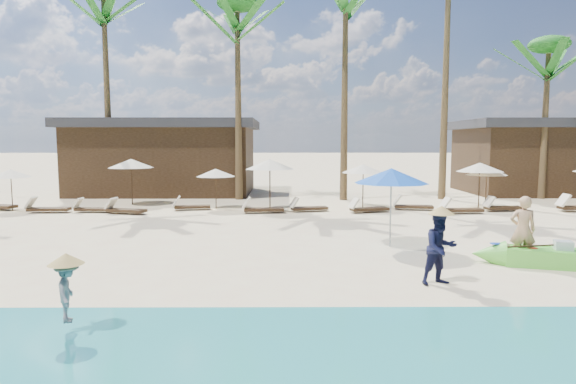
{
  "coord_description": "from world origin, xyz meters",
  "views": [
    {
      "loc": [
        -0.91,
        -11.07,
        3.05
      ],
      "look_at": [
        -0.83,
        2.0,
        1.67
      ],
      "focal_mm": 30.0,
      "sensor_mm": 36.0,
      "label": 1
    }
  ],
  "objects": [
    {
      "name": "resort_parasol_7",
      "position": [
        7.82,
        10.41,
        1.9
      ],
      "size": [
        2.05,
        2.05,
        2.11
      ],
      "color": "#3D2919",
      "rests_on": "ground"
    },
    {
      "name": "resort_parasol_5",
      "position": [
        -1.59,
        10.2,
        2.05
      ],
      "size": [
        2.21,
        2.21,
        2.27
      ],
      "color": "#3D2919",
      "rests_on": "ground"
    },
    {
      "name": "tourist",
      "position": [
        5.02,
        0.72,
        0.85
      ],
      "size": [
        0.69,
        0.52,
        1.71
      ],
      "primitive_type": "imported",
      "rotation": [
        0.0,
        0.0,
        2.95
      ],
      "color": "tan",
      "rests_on": "ground"
    },
    {
      "name": "pavilion_east",
      "position": [
        14.0,
        17.5,
        2.2
      ],
      "size": [
        8.8,
        6.6,
        4.3
      ],
      "color": "#3D2919",
      "rests_on": "ground"
    },
    {
      "name": "resort_parasol_3",
      "position": [
        -8.34,
        12.13,
        2.0
      ],
      "size": [
        2.15,
        2.15,
        2.22
      ],
      "color": "#3D2919",
      "rests_on": "ground"
    },
    {
      "name": "ground",
      "position": [
        0.0,
        0.0,
        0.0
      ],
      "size": [
        240.0,
        240.0,
        0.0
      ],
      "primitive_type": "plane",
      "color": "beige",
      "rests_on": "ground"
    },
    {
      "name": "pavilion_west",
      "position": [
        -8.0,
        17.5,
        2.19
      ],
      "size": [
        10.8,
        6.6,
        4.3
      ],
      "color": "#3D2919",
      "rests_on": "ground"
    },
    {
      "name": "wet_sand_strip",
      "position": [
        0.0,
        -5.0,
        0.0
      ],
      "size": [
        240.0,
        4.5,
        0.01
      ],
      "primitive_type": "cube",
      "color": "tan",
      "rests_on": "ground"
    },
    {
      "name": "lounger_8_left",
      "position": [
        8.6,
        9.8,
        0.2
      ],
      "size": [
        1.79,
        0.73,
        0.59
      ],
      "rotation": [
        0.0,
        0.0,
        0.12
      ],
      "color": "#3D2919",
      "rests_on": "ground"
    },
    {
      "name": "blue_umbrella",
      "position": [
        2.14,
        2.67,
        2.07
      ],
      "size": [
        2.13,
        2.13,
        2.29
      ],
      "color": "#99999E",
      "rests_on": "ground"
    },
    {
      "name": "lounger_7_right",
      "position": [
        6.47,
        9.1,
        0.21
      ],
      "size": [
        1.85,
        0.7,
        0.61
      ],
      "rotation": [
        0.0,
        0.0,
        0.08
      ],
      "color": "#3D2919",
      "rests_on": "ground"
    },
    {
      "name": "resort_parasol_4",
      "position": [
        -4.06,
        10.61,
        1.65
      ],
      "size": [
        1.77,
        1.77,
        1.83
      ],
      "color": "#3D2919",
      "rests_on": "ground"
    },
    {
      "name": "resort_parasol_6",
      "position": [
        2.66,
        10.87,
        1.82
      ],
      "size": [
        1.96,
        1.96,
        2.02
      ],
      "color": "#3D2919",
      "rests_on": "ground"
    },
    {
      "name": "palm_6",
      "position": [
        12.84,
        14.52,
        7.05
      ],
      "size": [
        2.08,
        2.08,
        8.51
      ],
      "color": "brown",
      "rests_on": "ground"
    },
    {
      "name": "lounger_6_left",
      "position": [
        0.03,
        9.73,
        0.19
      ],
      "size": [
        1.74,
        0.9,
        0.57
      ],
      "rotation": [
        0.0,
        0.0,
        0.24
      ],
      "color": "#3D2919",
      "rests_on": "ground"
    },
    {
      "name": "resort_parasol_8",
      "position": [
        8.34,
        10.89,
        1.7
      ],
      "size": [
        1.83,
        1.83,
        1.88
      ],
      "color": "#3D2919",
      "rests_on": "ground"
    },
    {
      "name": "vendor_yellow",
      "position": [
        -4.38,
        -3.62,
        0.68
      ],
      "size": [
        0.56,
        0.73,
        1.0
      ],
      "primitive_type": "imported",
      "rotation": [
        0.0,
        0.0,
        1.9
      ],
      "color": "gray",
      "rests_on": "ground"
    },
    {
      "name": "lounger_6_right",
      "position": [
        2.61,
        9.44,
        0.2
      ],
      "size": [
        1.81,
        0.96,
        0.59
      ],
      "rotation": [
        0.0,
        0.0,
        0.26
      ],
      "color": "#3D2919",
      "rests_on": "ground"
    },
    {
      "name": "lounger_4_left",
      "position": [
        -7.75,
        9.12,
        0.2
      ],
      "size": [
        1.82,
        0.96,
        0.59
      ],
      "rotation": [
        0.0,
        0.0,
        -0.26
      ],
      "color": "#3D2919",
      "rests_on": "ground"
    },
    {
      "name": "lounger_3_left",
      "position": [
        -11.22,
        9.47,
        0.2
      ],
      "size": [
        1.82,
        0.62,
        0.61
      ],
      "rotation": [
        0.0,
        0.0,
        0.04
      ],
      "color": "#3D2919",
      "rests_on": "ground"
    },
    {
      "name": "palm_4",
      "position": [
        2.15,
        14.01,
        9.45
      ],
      "size": [
        2.08,
        2.08,
        11.7
      ],
      "color": "brown",
      "rests_on": "ground"
    },
    {
      "name": "lounger_4_right",
      "position": [
        -5.19,
        10.26,
        0.19
      ],
      "size": [
        1.72,
        0.79,
        0.56
      ],
      "rotation": [
        0.0,
        0.0,
        0.18
      ],
      "color": "#3D2919",
      "rests_on": "ground"
    },
    {
      "name": "resort_parasol_2",
      "position": [
        -13.03,
        10.15,
        1.65
      ],
      "size": [
        1.78,
        1.78,
        1.83
      ],
      "color": "#3D2919",
      "rests_on": "ground"
    },
    {
      "name": "palm_2",
      "position": [
        -10.45,
        15.08,
        9.18
      ],
      "size": [
        2.08,
        2.08,
        11.33
      ],
      "color": "brown",
      "rests_on": "ground"
    },
    {
      "name": "lounger_7_left",
      "position": [
        4.71,
        10.23,
        0.2
      ],
      "size": [
        1.82,
        0.78,
        0.6
      ],
      "rotation": [
        0.0,
        0.0,
        -0.14
      ],
      "color": "#3D2919",
      "rests_on": "ground"
    },
    {
      "name": "vendor_green",
      "position": [
        2.4,
        -1.04,
        0.79
      ],
      "size": [
        0.91,
        0.79,
        1.58
      ],
      "primitive_type": "imported",
      "rotation": [
        0.0,
        0.0,
        0.28
      ],
      "color": "#121433",
      "rests_on": "ground"
    },
    {
      "name": "palm_3",
      "position": [
        -3.36,
        14.27,
        8.58
      ],
      "size": [
        2.08,
        2.08,
        10.52
      ],
      "color": "brown",
      "rests_on": "ground"
    },
    {
      "name": "lounger_5_left",
      "position": [
        -1.95,
        9.31,
        0.2
      ],
      "size": [
        1.81,
        0.65,
        0.61
      ],
      "rotation": [
        0.0,
        0.0,
        0.06
      ],
      "color": "#3D2919",
      "rests_on": "ground"
    },
    {
      "name": "lounger_3_right",
      "position": [
        -9.33,
        9.57,
        0.18
      ],
      "size": [
        1.65,
        0.6,
        0.55
      ],
      "rotation": [
        0.0,
        0.0,
        -0.06
      ],
      "color": "#3D2919",
      "rests_on": "ground"
    }
  ]
}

